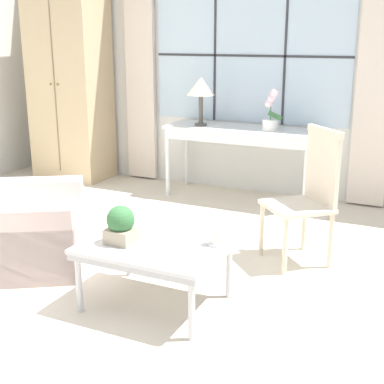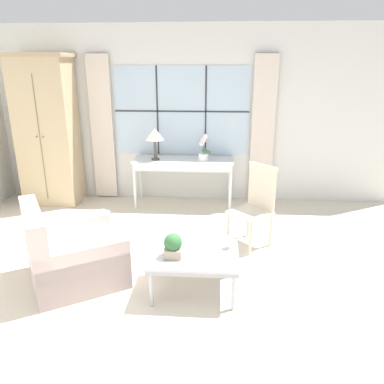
{
  "view_description": "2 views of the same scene",
  "coord_description": "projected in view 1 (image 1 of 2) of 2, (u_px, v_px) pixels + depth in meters",
  "views": [
    {
      "loc": [
        1.93,
        -2.55,
        1.68
      ],
      "look_at": [
        0.42,
        0.67,
        0.64
      ],
      "focal_mm": 50.0,
      "sensor_mm": 36.0,
      "label": 1
    },
    {
      "loc": [
        0.6,
        -3.11,
        2.2
      ],
      "look_at": [
        0.33,
        0.72,
        0.88
      ],
      "focal_mm": 35.0,
      "sensor_mm": 36.0,
      "label": 2
    }
  ],
  "objects": [
    {
      "name": "ground_plane",
      "position": [
        90.0,
        304.0,
        3.47
      ],
      "size": [
        14.0,
        14.0,
        0.0
      ],
      "primitive_type": "plane",
      "color": "beige"
    },
    {
      "name": "wall_back_windowed",
      "position": [
        250.0,
        64.0,
        5.71
      ],
      "size": [
        7.2,
        0.14,
        2.8
      ],
      "color": "silver",
      "rests_on": "ground_plane"
    },
    {
      "name": "armoire",
      "position": [
        70.0,
        79.0,
        6.32
      ],
      "size": [
        0.95,
        0.63,
        2.36
      ],
      "color": "tan",
      "rests_on": "ground_plane"
    },
    {
      "name": "console_table",
      "position": [
        241.0,
        135.0,
        5.57
      ],
      "size": [
        1.58,
        0.55,
        0.76
      ],
      "color": "silver",
      "rests_on": "ground_plane"
    },
    {
      "name": "table_lamp",
      "position": [
        201.0,
        88.0,
        5.55
      ],
      "size": [
        0.29,
        0.29,
        0.5
      ],
      "color": "#4C4742",
      "rests_on": "console_table"
    },
    {
      "name": "potted_orchid",
      "position": [
        271.0,
        114.0,
        5.33
      ],
      "size": [
        0.2,
        0.16,
        0.42
      ],
      "color": "white",
      "rests_on": "console_table"
    },
    {
      "name": "armchair_upholstered",
      "position": [
        13.0,
        228.0,
        4.05
      ],
      "size": [
        1.27,
        1.29,
        0.86
      ],
      "color": "beige",
      "rests_on": "ground_plane"
    },
    {
      "name": "side_chair_wooden",
      "position": [
        310.0,
        189.0,
        4.02
      ],
      "size": [
        0.62,
        0.62,
        1.03
      ],
      "color": "beige",
      "rests_on": "ground_plane"
    },
    {
      "name": "coffee_table",
      "position": [
        155.0,
        249.0,
        3.38
      ],
      "size": [
        0.88,
        0.68,
        0.42
      ],
      "color": "#BCBCC1",
      "rests_on": "ground_plane"
    },
    {
      "name": "potted_plant_small",
      "position": [
        121.0,
        225.0,
        3.34
      ],
      "size": [
        0.18,
        0.18,
        0.24
      ],
      "color": "tan",
      "rests_on": "coffee_table"
    },
    {
      "name": "pillar_candle",
      "position": [
        216.0,
        236.0,
        3.32
      ],
      "size": [
        0.11,
        0.11,
        0.13
      ],
      "color": "silver",
      "rests_on": "coffee_table"
    }
  ]
}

